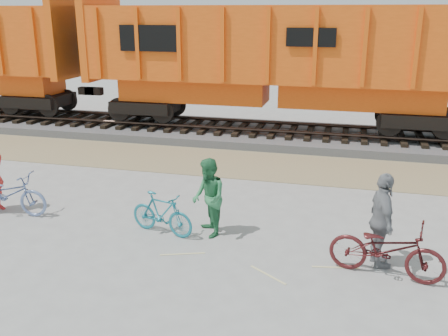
{
  "coord_description": "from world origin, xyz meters",
  "views": [
    {
      "loc": [
        2.03,
        -9.32,
        4.66
      ],
      "look_at": [
        -0.73,
        1.5,
        1.13
      ],
      "focal_mm": 40.0,
      "sensor_mm": 36.0,
      "label": 1
    }
  ],
  "objects": [
    {
      "name": "ground",
      "position": [
        0.0,
        0.0,
        0.0
      ],
      "size": [
        120.0,
        120.0,
        0.0
      ],
      "primitive_type": "plane",
      "color": "#9E9E99",
      "rests_on": "ground"
    },
    {
      "name": "bicycle_maroon",
      "position": [
        2.87,
        -0.69,
        0.54
      ],
      "size": [
        2.15,
        1.06,
        1.08
      ],
      "primitive_type": "imported",
      "rotation": [
        0.0,
        0.0,
        1.4
      ],
      "color": "#471617",
      "rests_on": "ground"
    },
    {
      "name": "person_woman",
      "position": [
        2.77,
        -0.29,
        0.92
      ],
      "size": [
        0.68,
        1.15,
        1.84
      ],
      "primitive_type": "imported",
      "rotation": [
        0.0,
        0.0,
        1.8
      ],
      "color": "gray",
      "rests_on": "ground"
    },
    {
      "name": "ballast_bed",
      "position": [
        0.0,
        9.0,
        0.15
      ],
      "size": [
        120.0,
        4.0,
        0.3
      ],
      "primitive_type": "cube",
      "color": "slate",
      "rests_on": "ground"
    },
    {
      "name": "hopper_car_center",
      "position": [
        -0.75,
        9.0,
        3.01
      ],
      "size": [
        14.0,
        3.13,
        4.65
      ],
      "color": "black",
      "rests_on": "track"
    },
    {
      "name": "bicycle_blue",
      "position": [
        -5.67,
        0.14,
        0.52
      ],
      "size": [
        2.01,
        0.83,
        1.03
      ],
      "primitive_type": "imported",
      "rotation": [
        0.0,
        0.0,
        1.64
      ],
      "color": "#697EB1",
      "rests_on": "ground"
    },
    {
      "name": "person_man",
      "position": [
        -0.74,
        0.23,
        0.85
      ],
      "size": [
        0.98,
        1.04,
        1.71
      ],
      "primitive_type": "imported",
      "rotation": [
        0.0,
        0.0,
        -1.04
      ],
      "color": "#2F7C49",
      "rests_on": "ground"
    },
    {
      "name": "gravel_strip",
      "position": [
        0.0,
        5.5,
        0.01
      ],
      "size": [
        120.0,
        3.0,
        0.02
      ],
      "primitive_type": "cube",
      "color": "#9A845F",
      "rests_on": "ground"
    },
    {
      "name": "track",
      "position": [
        0.0,
        9.0,
        0.47
      ],
      "size": [
        120.0,
        2.6,
        0.24
      ],
      "color": "black",
      "rests_on": "ballast_bed"
    },
    {
      "name": "bicycle_teal",
      "position": [
        -1.74,
        0.03,
        0.47
      ],
      "size": [
        1.62,
        0.82,
        0.94
      ],
      "primitive_type": "imported",
      "rotation": [
        0.0,
        0.0,
        1.32
      ],
      "color": "#1A7283",
      "rests_on": "ground"
    }
  ]
}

